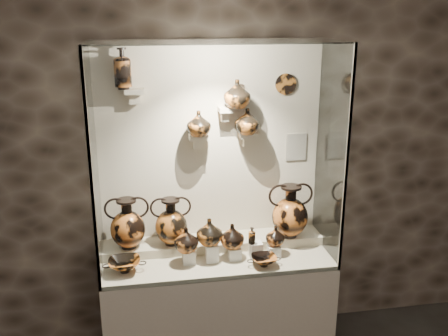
# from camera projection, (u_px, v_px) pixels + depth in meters

# --- Properties ---
(wall_back) EXTENTS (5.00, 0.02, 3.20)m
(wall_back) POSITION_uv_depth(u_px,v_px,m) (210.00, 147.00, 3.80)
(wall_back) COLOR #2D231C
(wall_back) RESTS_ON ground
(plinth) EXTENTS (1.70, 0.60, 0.80)m
(plinth) POSITION_uv_depth(u_px,v_px,m) (218.00, 307.00, 3.86)
(plinth) COLOR beige
(plinth) RESTS_ON floor
(front_tier) EXTENTS (1.68, 0.58, 0.03)m
(front_tier) POSITION_uv_depth(u_px,v_px,m) (218.00, 259.00, 3.74)
(front_tier) COLOR #B8AB8F
(front_tier) RESTS_ON plinth
(rear_tier) EXTENTS (1.70, 0.25, 0.10)m
(rear_tier) POSITION_uv_depth(u_px,v_px,m) (214.00, 244.00, 3.89)
(rear_tier) COLOR #B8AB8F
(rear_tier) RESTS_ON plinth
(back_panel) EXTENTS (1.70, 0.03, 1.60)m
(back_panel) POSITION_uv_depth(u_px,v_px,m) (211.00, 147.00, 3.80)
(back_panel) COLOR beige
(back_panel) RESTS_ON plinth
(glass_front) EXTENTS (1.70, 0.01, 1.60)m
(glass_front) POSITION_uv_depth(u_px,v_px,m) (225.00, 171.00, 3.22)
(glass_front) COLOR white
(glass_front) RESTS_ON plinth
(glass_left) EXTENTS (0.01, 0.60, 1.60)m
(glass_left) POSITION_uv_depth(u_px,v_px,m) (94.00, 164.00, 3.36)
(glass_left) COLOR white
(glass_left) RESTS_ON plinth
(glass_right) EXTENTS (0.01, 0.60, 1.60)m
(glass_right) POSITION_uv_depth(u_px,v_px,m) (331.00, 153.00, 3.64)
(glass_right) COLOR white
(glass_right) RESTS_ON plinth
(glass_top) EXTENTS (1.70, 0.60, 0.01)m
(glass_top) POSITION_uv_depth(u_px,v_px,m) (217.00, 42.00, 3.27)
(glass_top) COLOR white
(glass_top) RESTS_ON back_panel
(frame_post_left) EXTENTS (0.02, 0.02, 1.60)m
(frame_post_left) POSITION_uv_depth(u_px,v_px,m) (91.00, 177.00, 3.09)
(frame_post_left) COLOR gray
(frame_post_left) RESTS_ON plinth
(frame_post_right) EXTENTS (0.02, 0.02, 1.60)m
(frame_post_right) POSITION_uv_depth(u_px,v_px,m) (347.00, 164.00, 3.37)
(frame_post_right) COLOR gray
(frame_post_right) RESTS_ON plinth
(pedestal_a) EXTENTS (0.09, 0.09, 0.10)m
(pedestal_a) POSITION_uv_depth(u_px,v_px,m) (189.00, 256.00, 3.63)
(pedestal_a) COLOR silver
(pedestal_a) RESTS_ON front_tier
(pedestal_b) EXTENTS (0.09, 0.09, 0.13)m
(pedestal_b) POSITION_uv_depth(u_px,v_px,m) (212.00, 253.00, 3.66)
(pedestal_b) COLOR silver
(pedestal_b) RESTS_ON front_tier
(pedestal_c) EXTENTS (0.09, 0.09, 0.09)m
(pedestal_c) POSITION_uv_depth(u_px,v_px,m) (235.00, 253.00, 3.69)
(pedestal_c) COLOR silver
(pedestal_c) RESTS_ON front_tier
(pedestal_d) EXTENTS (0.09, 0.09, 0.12)m
(pedestal_d) POSITION_uv_depth(u_px,v_px,m) (256.00, 250.00, 3.71)
(pedestal_d) COLOR silver
(pedestal_d) RESTS_ON front_tier
(pedestal_e) EXTENTS (0.09, 0.09, 0.08)m
(pedestal_e) POSITION_uv_depth(u_px,v_px,m) (274.00, 251.00, 3.74)
(pedestal_e) COLOR silver
(pedestal_e) RESTS_ON front_tier
(bracket_ul) EXTENTS (0.14, 0.12, 0.04)m
(bracket_ul) POSITION_uv_depth(u_px,v_px,m) (134.00, 91.00, 3.50)
(bracket_ul) COLOR beige
(bracket_ul) RESTS_ON back_panel
(bracket_ca) EXTENTS (0.14, 0.12, 0.04)m
(bracket_ca) POSITION_uv_depth(u_px,v_px,m) (199.00, 137.00, 3.68)
(bracket_ca) COLOR beige
(bracket_ca) RESTS_ON back_panel
(bracket_cb) EXTENTS (0.10, 0.12, 0.04)m
(bracket_cb) POSITION_uv_depth(u_px,v_px,m) (225.00, 109.00, 3.66)
(bracket_cb) COLOR beige
(bracket_cb) RESTS_ON back_panel
(bracket_cc) EXTENTS (0.14, 0.12, 0.04)m
(bracket_cc) POSITION_uv_depth(u_px,v_px,m) (249.00, 135.00, 3.74)
(bracket_cc) COLOR beige
(bracket_cc) RESTS_ON back_panel
(amphora_left) EXTENTS (0.37, 0.37, 0.39)m
(amphora_left) POSITION_uv_depth(u_px,v_px,m) (128.00, 223.00, 3.67)
(amphora_left) COLOR #BD6224
(amphora_left) RESTS_ON rear_tier
(amphora_mid) EXTENTS (0.38, 0.38, 0.37)m
(amphora_mid) POSITION_uv_depth(u_px,v_px,m) (171.00, 221.00, 3.73)
(amphora_mid) COLOR #BF6521
(amphora_mid) RESTS_ON rear_tier
(amphora_right) EXTENTS (0.42, 0.42, 0.42)m
(amphora_right) POSITION_uv_depth(u_px,v_px,m) (290.00, 211.00, 3.86)
(amphora_right) COLOR #BD6224
(amphora_right) RESTS_ON rear_tier
(jug_a) EXTENTS (0.20, 0.20, 0.18)m
(jug_a) POSITION_uv_depth(u_px,v_px,m) (186.00, 240.00, 3.57)
(jug_a) COLOR #BD6224
(jug_a) RESTS_ON pedestal_a
(jug_b) EXTENTS (0.21, 0.21, 0.20)m
(jug_b) POSITION_uv_depth(u_px,v_px,m) (209.00, 232.00, 3.61)
(jug_b) COLOR #BF6521
(jug_b) RESTS_ON pedestal_b
(jug_c) EXTENTS (0.23, 0.23, 0.19)m
(jug_c) POSITION_uv_depth(u_px,v_px,m) (232.00, 236.00, 3.65)
(jug_c) COLOR #BD6224
(jug_c) RESTS_ON pedestal_c
(jug_e) EXTENTS (0.16, 0.16, 0.15)m
(jug_e) POSITION_uv_depth(u_px,v_px,m) (275.00, 236.00, 3.72)
(jug_e) COLOR #BD6224
(jug_e) RESTS_ON pedestal_e
(lekythos_small) EXTENTS (0.07, 0.07, 0.14)m
(lekythos_small) POSITION_uv_depth(u_px,v_px,m) (252.00, 235.00, 3.65)
(lekythos_small) COLOR #BF6521
(lekythos_small) RESTS_ON pedestal_d
(kylix_left) EXTENTS (0.32, 0.29, 0.12)m
(kylix_left) POSITION_uv_depth(u_px,v_px,m) (124.00, 264.00, 3.50)
(kylix_left) COLOR #BF6521
(kylix_left) RESTS_ON front_tier
(kylix_right) EXTENTS (0.28, 0.26, 0.09)m
(kylix_right) POSITION_uv_depth(u_px,v_px,m) (264.00, 260.00, 3.59)
(kylix_right) COLOR #BD6224
(kylix_right) RESTS_ON front_tier
(lekythos_tall) EXTENTS (0.16, 0.16, 0.32)m
(lekythos_tall) POSITION_uv_depth(u_px,v_px,m) (122.00, 66.00, 3.43)
(lekythos_tall) COLOR #BD6224
(lekythos_tall) RESTS_ON bracket_ul
(ovoid_vase_a) EXTENTS (0.20, 0.20, 0.19)m
(ovoid_vase_a) POSITION_uv_depth(u_px,v_px,m) (199.00, 123.00, 3.61)
(ovoid_vase_a) COLOR #BF6521
(ovoid_vase_a) RESTS_ON bracket_ca
(ovoid_vase_b) EXTENTS (0.24, 0.24, 0.20)m
(ovoid_vase_b) POSITION_uv_depth(u_px,v_px,m) (237.00, 94.00, 3.59)
(ovoid_vase_b) COLOR #BF6521
(ovoid_vase_b) RESTS_ON bracket_cb
(ovoid_vase_c) EXTENTS (0.24, 0.24, 0.19)m
(ovoid_vase_c) POSITION_uv_depth(u_px,v_px,m) (247.00, 121.00, 3.67)
(ovoid_vase_c) COLOR #BF6521
(ovoid_vase_c) RESTS_ON bracket_cc
(wall_plate) EXTENTS (0.16, 0.02, 0.16)m
(wall_plate) POSITION_uv_depth(u_px,v_px,m) (286.00, 84.00, 3.73)
(wall_plate) COLOR #A45D20
(wall_plate) RESTS_ON back_panel
(info_placard) EXTENTS (0.16, 0.01, 0.21)m
(info_placard) POSITION_uv_depth(u_px,v_px,m) (296.00, 147.00, 3.90)
(info_placard) COLOR beige
(info_placard) RESTS_ON back_panel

